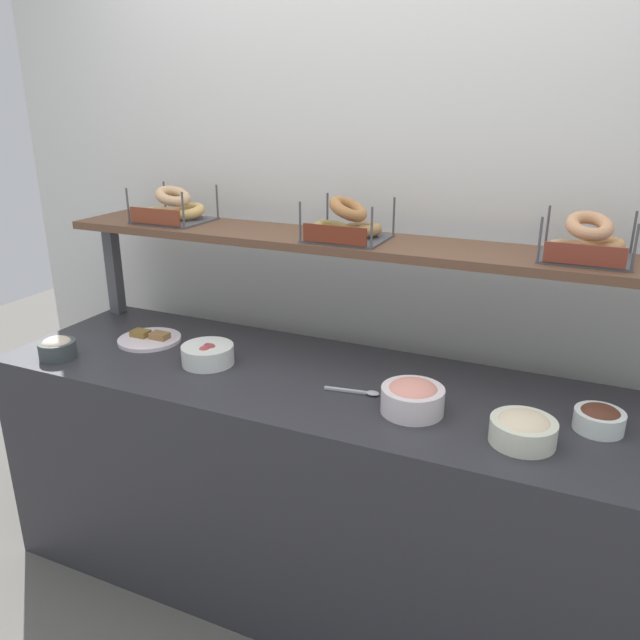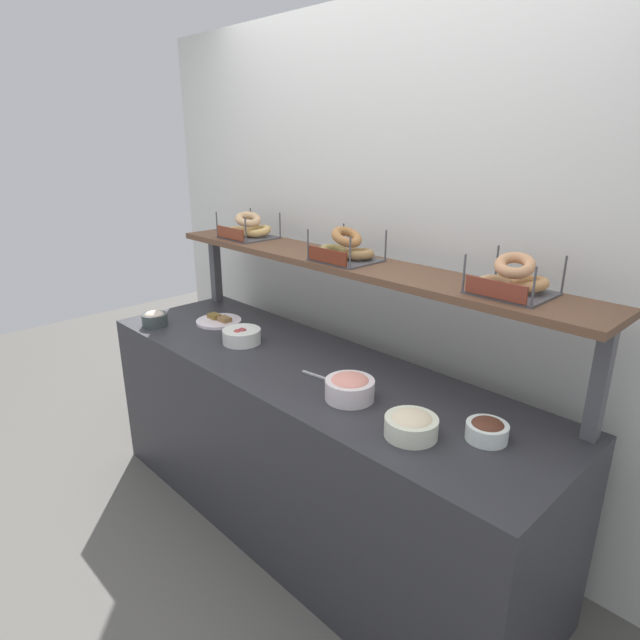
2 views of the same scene
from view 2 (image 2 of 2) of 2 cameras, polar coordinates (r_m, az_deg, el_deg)
ground_plane at (r=2.83m, az=-1.27°, el=-20.73°), size 8.00×8.00×0.00m
back_wall at (r=2.65m, az=7.34°, el=5.55°), size 3.54×0.06×2.40m
deli_counter at (r=2.58m, az=-1.34°, el=-13.46°), size 2.34×0.70×0.85m
shelf_riser_left at (r=3.31m, az=-11.07°, el=5.39°), size 0.05×0.05×0.40m
shelf_riser_right at (r=1.96m, az=27.62°, el=-6.10°), size 0.05×0.05×0.40m
upper_shelf at (r=2.43m, az=3.22°, el=6.02°), size 2.30×0.32×0.03m
bowl_chocolate_spread at (r=1.90m, az=17.37°, el=-11.10°), size 0.14×0.14×0.07m
bowl_potato_salad at (r=1.86m, az=9.70°, el=-10.93°), size 0.18×0.18×0.09m
bowl_beet_salad at (r=2.64m, az=-8.34°, el=-1.67°), size 0.19×0.19×0.08m
bowl_tuna_salad at (r=2.98m, az=-17.20°, el=0.17°), size 0.13×0.13×0.08m
bowl_lox_spread at (r=2.07m, az=3.19°, el=-7.15°), size 0.19×0.19×0.10m
serving_plate_white at (r=2.96m, az=-10.72°, el=-0.07°), size 0.24×0.24×0.04m
serving_spoon_near_plate at (r=2.23m, az=0.54°, el=-6.24°), size 0.18×0.04×0.01m
bagel_basket_plain at (r=2.99m, az=-7.69°, el=9.56°), size 0.27×0.25×0.14m
bagel_basket_everything at (r=2.41m, az=2.77°, el=7.46°), size 0.27×0.26×0.15m
bagel_basket_sesame at (r=2.00m, az=19.78°, el=3.95°), size 0.28×0.25×0.15m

